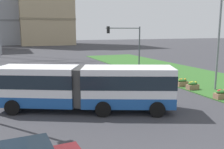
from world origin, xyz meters
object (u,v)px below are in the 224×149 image
Objects in this scene: flower_planter_3 at (221,94)px; traffic_light_far_right at (128,41)px; flower_planter_5 at (182,82)px; traffic_light_near_left at (58,120)px; flower_planter_4 at (193,86)px; articulated_bus at (86,87)px; streetlight_median at (219,34)px.

flower_planter_3 is 0.19× the size of traffic_light_far_right.
flower_planter_5 is 9.12m from traffic_light_far_right.
traffic_light_near_left is at bearing -140.87° from flower_planter_3.
flower_planter_3 is 1.00× the size of flower_planter_4.
traffic_light_far_right is at bearing 53.10° from articulated_bus.
flower_planter_5 is 0.19× the size of traffic_light_far_right.
flower_planter_4 is at bearing 46.15° from traffic_light_near_left.
streetlight_median reaches higher than traffic_light_near_left.
streetlight_median is (1.90, -0.79, 4.66)m from flower_planter_4.
streetlight_median reaches higher than flower_planter_3.
streetlight_median is (12.55, 1.20, 3.43)m from articulated_bus.
traffic_light_far_right is at bearing 110.08° from streetlight_median.
streetlight_median reaches higher than flower_planter_5.
articulated_bus reaches higher than flower_planter_4.
traffic_light_far_right is (-1.91, 13.00, 3.65)m from flower_planter_3.
traffic_light_far_right is (-1.91, 9.64, 3.65)m from flower_planter_4.
traffic_light_near_left is at bearing -117.18° from traffic_light_far_right.
flower_planter_3 is 19.43m from traffic_light_near_left.
flower_planter_4 and flower_planter_5 have the same top height.
streetlight_median is (16.65, 14.56, 0.64)m from traffic_light_near_left.
flower_planter_5 is (0.00, 4.87, 0.00)m from flower_planter_3.
flower_planter_4 is 1.51m from flower_planter_5.
flower_planter_3 is 5.65m from streetlight_median.
traffic_light_near_left is at bearing -107.06° from articulated_bus.
flower_planter_4 is 5.09m from streetlight_median.
flower_planter_3 is 0.17× the size of traffic_light_near_left.
flower_planter_5 is 0.12× the size of streetlight_median.
flower_planter_4 is (0.00, 3.36, 0.00)m from flower_planter_3.
traffic_light_near_left is at bearing -131.17° from flower_planter_5.
flower_planter_4 is at bearing 157.33° from streetlight_median.
traffic_light_near_left reaches higher than flower_planter_5.
flower_planter_3 is (10.65, -1.37, -1.23)m from articulated_bus.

